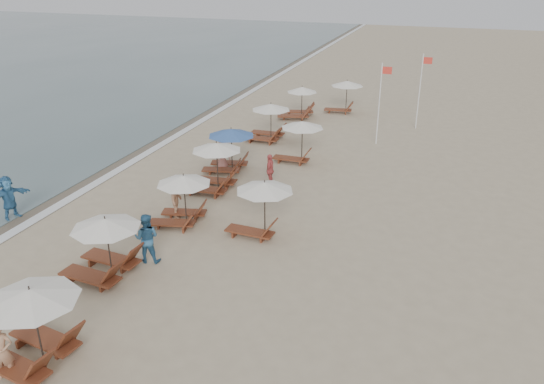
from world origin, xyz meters
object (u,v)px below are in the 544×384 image
(lounger_station_6, at_px, (298,104))
(flag_pole_near, at_px, (380,100))
(inland_station_2, at_px, (343,93))
(beachgoer_mid_b, at_px, (177,198))
(lounger_station_1, at_px, (102,248))
(lounger_station_3, at_px, (212,168))
(lounger_station_0, at_px, (29,327))
(beachgoer_mid_a, at_px, (147,238))
(waterline_walker, at_px, (9,198))
(inland_station_0, at_px, (259,203))
(lounger_station_2, at_px, (180,199))
(inland_station_1, at_px, (298,137))
(beachgoer_near, at_px, (2,351))
(beachgoer_far_a, at_px, (270,170))
(beachgoer_far_b, at_px, (223,156))
(lounger_station_5, at_px, (267,123))
(lounger_station_4, at_px, (228,149))

(lounger_station_6, relative_size, flag_pole_near, 0.56)
(inland_station_2, height_order, beachgoer_mid_b, inland_station_2)
(lounger_station_1, relative_size, lounger_station_3, 1.03)
(lounger_station_0, height_order, beachgoer_mid_a, lounger_station_0)
(lounger_station_0, height_order, waterline_walker, lounger_station_0)
(inland_station_0, xyz_separation_m, flag_pole_near, (2.54, 12.96, 1.19))
(lounger_station_2, relative_size, inland_station_1, 0.95)
(lounger_station_2, height_order, waterline_walker, lounger_station_2)
(beachgoer_near, xyz_separation_m, waterline_walker, (-6.79, 7.48, 0.12))
(beachgoer_far_a, xyz_separation_m, beachgoer_far_b, (-2.95, 1.19, -0.02))
(lounger_station_3, xyz_separation_m, inland_station_2, (2.73, 15.67, 0.27))
(lounger_station_0, xyz_separation_m, lounger_station_6, (-0.33, 25.54, -0.20))
(lounger_station_3, distance_m, inland_station_0, 5.01)
(inland_station_0, bearing_deg, beachgoer_far_a, 104.38)
(beachgoer_far_a, bearing_deg, beachgoer_far_b, -116.55)
(lounger_station_6, relative_size, inland_station_1, 1.00)
(inland_station_1, height_order, waterline_walker, inland_station_1)
(lounger_station_3, xyz_separation_m, beachgoer_far_b, (-0.65, 2.64, -0.36))
(lounger_station_2, height_order, lounger_station_6, lounger_station_6)
(inland_station_1, height_order, inland_station_2, same)
(lounger_station_5, relative_size, flag_pole_near, 0.56)
(lounger_station_1, bearing_deg, lounger_station_2, 82.01)
(flag_pole_near, bearing_deg, lounger_station_5, -166.94)
(beachgoer_mid_a, bearing_deg, inland_station_2, -108.81)
(waterline_walker, bearing_deg, lounger_station_6, -5.95)
(beachgoer_far_b, bearing_deg, inland_station_1, -21.72)
(inland_station_1, xyz_separation_m, beachgoer_far_a, (-0.31, -3.49, -0.61))
(lounger_station_0, height_order, lounger_station_3, lounger_station_0)
(beachgoer_mid_a, xyz_separation_m, beachgoer_far_b, (-1.17, 9.23, -0.15))
(lounger_station_3, height_order, waterline_walker, lounger_station_3)
(lounger_station_6, bearing_deg, inland_station_2, 41.57)
(inland_station_2, bearing_deg, beachgoer_mid_b, -98.82)
(lounger_station_3, height_order, inland_station_0, lounger_station_3)
(lounger_station_3, distance_m, inland_station_2, 15.91)
(inland_station_0, bearing_deg, inland_station_2, 92.50)
(lounger_station_2, xyz_separation_m, inland_station_0, (3.34, 0.01, 0.30))
(beachgoer_mid_b, relative_size, waterline_walker, 0.95)
(lounger_station_0, relative_size, lounger_station_1, 1.03)
(inland_station_0, xyz_separation_m, inland_station_1, (-0.96, 8.45, -0.01))
(lounger_station_3, xyz_separation_m, flag_pole_near, (6.11, 9.45, 1.46))
(beachgoer_mid_b, distance_m, waterline_walker, 6.89)
(lounger_station_0, bearing_deg, inland_station_2, 85.30)
(lounger_station_4, xyz_separation_m, lounger_station_6, (0.43, 10.81, -0.23))
(lounger_station_0, distance_m, lounger_station_2, 8.68)
(inland_station_1, height_order, beachgoer_mid_b, inland_station_1)
(inland_station_0, distance_m, inland_station_2, 19.20)
(lounger_station_4, bearing_deg, beachgoer_mid_b, -88.57)
(lounger_station_2, bearing_deg, beachgoer_mid_b, 132.89)
(lounger_station_4, xyz_separation_m, waterline_walker, (-6.35, -7.94, -0.25))
(beachgoer_far_b, relative_size, flag_pole_near, 0.33)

